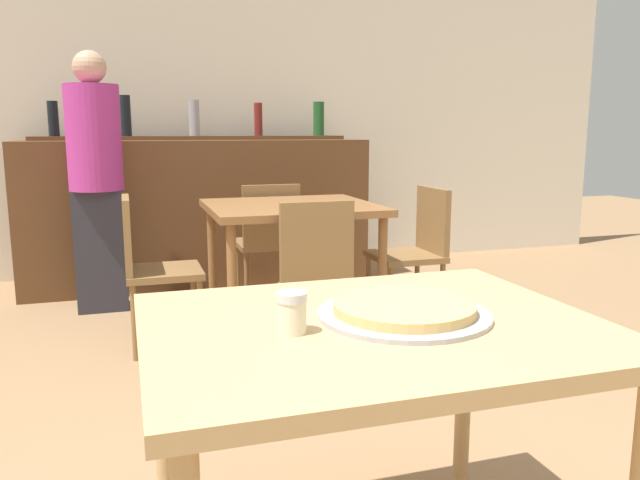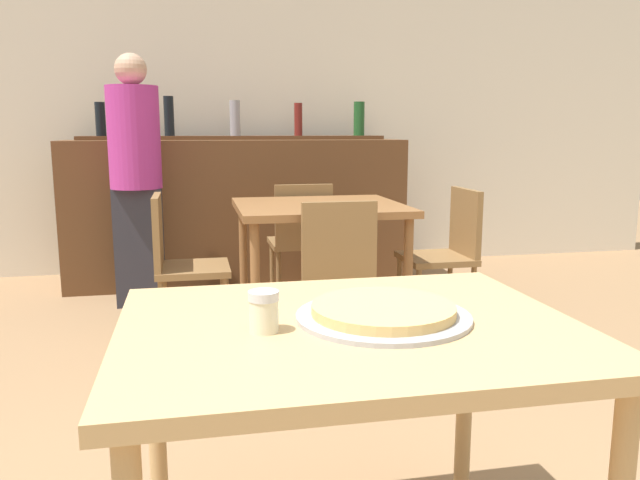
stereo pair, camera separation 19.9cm
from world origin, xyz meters
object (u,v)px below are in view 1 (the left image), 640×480
(chair_far_side_front, at_px, (324,276))
(pizza_tray, at_px, (404,310))
(chair_far_side_left, at_px, (149,262))
(cheese_shaker, at_px, (292,312))
(person_standing, at_px, (96,174))
(chair_far_side_back, at_px, (268,236))
(chair_far_side_right, at_px, (417,245))

(chair_far_side_front, distance_m, pizza_tray, 1.53)
(pizza_tray, bearing_deg, chair_far_side_left, 104.10)
(chair_far_side_left, relative_size, pizza_tray, 2.00)
(cheese_shaker, distance_m, person_standing, 3.04)
(chair_far_side_back, bearing_deg, cheese_shaker, 78.41)
(chair_far_side_right, height_order, person_standing, person_standing)
(chair_far_side_left, xyz_separation_m, person_standing, (-0.28, 0.87, 0.42))
(person_standing, bearing_deg, cheese_shaker, -80.30)
(chair_far_side_front, bearing_deg, chair_far_side_left, 142.71)
(person_standing, bearing_deg, chair_far_side_right, -24.90)
(person_standing, bearing_deg, pizza_tray, -74.83)
(chair_far_side_back, height_order, chair_far_side_right, same)
(chair_far_side_left, bearing_deg, person_standing, 17.71)
(pizza_tray, distance_m, cheese_shaker, 0.29)
(chair_far_side_front, xyz_separation_m, cheese_shaker, (-0.56, -1.52, 0.30))
(chair_far_side_right, height_order, pizza_tray, chair_far_side_right)
(cheese_shaker, bearing_deg, chair_far_side_right, 57.47)
(chair_far_side_front, relative_size, pizza_tray, 2.00)
(chair_far_side_front, bearing_deg, chair_far_side_right, 37.29)
(chair_far_side_left, xyz_separation_m, pizza_tray, (0.53, -2.09, 0.27))
(pizza_tray, distance_m, person_standing, 3.07)
(chair_far_side_back, relative_size, cheese_shaker, 8.98)
(cheese_shaker, bearing_deg, chair_far_side_front, 69.77)
(chair_far_side_front, height_order, cheese_shaker, chair_far_side_front)
(pizza_tray, bearing_deg, chair_far_side_back, 84.27)
(chair_far_side_back, height_order, cheese_shaker, chair_far_side_back)
(chair_far_side_back, xyz_separation_m, chair_far_side_right, (0.80, -0.61, 0.00))
(chair_far_side_back, height_order, pizza_tray, chair_far_side_back)
(chair_far_side_front, xyz_separation_m, chair_far_side_left, (-0.80, 0.61, 0.00))
(pizza_tray, xyz_separation_m, person_standing, (-0.80, 2.96, 0.15))
(chair_far_side_back, bearing_deg, chair_far_side_right, 142.71)
(chair_far_side_left, bearing_deg, chair_far_side_right, -90.00)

